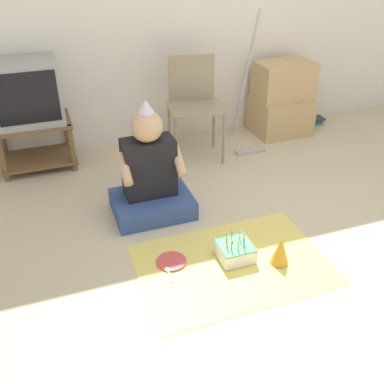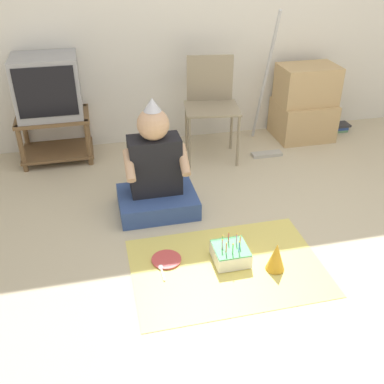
# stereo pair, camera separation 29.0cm
# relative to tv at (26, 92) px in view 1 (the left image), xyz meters

# --- Properties ---
(ground_plane) EXTENTS (16.00, 16.00, 0.00)m
(ground_plane) POSITION_rel_tv_xyz_m (1.48, -1.87, -0.67)
(ground_plane) COLOR beige
(tv_stand) EXTENTS (0.62, 0.43, 0.42)m
(tv_stand) POSITION_rel_tv_xyz_m (-0.00, -0.00, -0.42)
(tv_stand) COLOR brown
(tv_stand) RESTS_ON ground_plane
(tv) EXTENTS (0.53, 0.42, 0.51)m
(tv) POSITION_rel_tv_xyz_m (0.00, 0.00, 0.00)
(tv) COLOR #99999E
(tv) RESTS_ON tv_stand
(folding_chair) EXTENTS (0.51, 0.45, 0.88)m
(folding_chair) POSITION_rel_tv_xyz_m (1.36, -0.22, -0.14)
(folding_chair) COLOR gray
(folding_chair) RESTS_ON ground_plane
(cardboard_box_stack) EXTENTS (0.54, 0.46, 0.71)m
(cardboard_box_stack) POSITION_rel_tv_xyz_m (2.35, -0.04, -0.34)
(cardboard_box_stack) COLOR tan
(cardboard_box_stack) RESTS_ON ground_plane
(dust_mop) EXTENTS (0.28, 0.45, 1.27)m
(dust_mop) POSITION_rel_tv_xyz_m (1.86, -0.27, -0.29)
(dust_mop) COLOR #B2ADA3
(dust_mop) RESTS_ON ground_plane
(book_pile) EXTENTS (0.18, 0.14, 0.08)m
(book_pile) POSITION_rel_tv_xyz_m (2.79, -0.01, -0.63)
(book_pile) COLOR #60936B
(book_pile) RESTS_ON ground_plane
(person_seated) EXTENTS (0.57, 0.43, 0.85)m
(person_seated) POSITION_rel_tv_xyz_m (0.73, -1.02, -0.38)
(person_seated) COLOR #334C8C
(person_seated) RESTS_ON ground_plane
(party_cloth) EXTENTS (1.19, 0.82, 0.01)m
(party_cloth) POSITION_rel_tv_xyz_m (1.05, -1.79, -0.67)
(party_cloth) COLOR #EAD666
(party_cloth) RESTS_ON ground_plane
(birthday_cake) EXTENTS (0.22, 0.22, 0.18)m
(birthday_cake) POSITION_rel_tv_xyz_m (1.09, -1.73, -0.61)
(birthday_cake) COLOR white
(birthday_cake) RESTS_ON party_cloth
(party_hat_blue) EXTENTS (0.12, 0.12, 0.19)m
(party_hat_blue) POSITION_rel_tv_xyz_m (1.33, -1.88, -0.57)
(party_hat_blue) COLOR gold
(party_hat_blue) RESTS_ON party_cloth
(paper_plate) EXTENTS (0.19, 0.19, 0.01)m
(paper_plate) POSITION_rel_tv_xyz_m (0.69, -1.64, -0.66)
(paper_plate) COLOR #D84C4C
(paper_plate) RESTS_ON party_cloth
(plastic_spoon_near) EXTENTS (0.04, 0.15, 0.01)m
(plastic_spoon_near) POSITION_rel_tv_xyz_m (0.64, -1.72, -0.66)
(plastic_spoon_near) COLOR white
(plastic_spoon_near) RESTS_ON party_cloth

